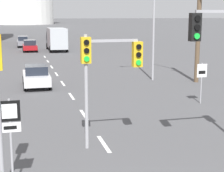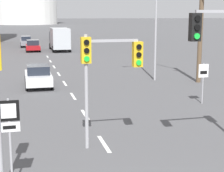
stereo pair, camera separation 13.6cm
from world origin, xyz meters
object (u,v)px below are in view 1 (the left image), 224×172
object	(u,v)px
sedan_far_left	(23,41)
sedan_mid_centre	(36,76)
traffic_signal_centre_tall	(105,63)
street_lamp_right	(150,8)
speed_limit_sign	(202,76)
delivery_truck	(57,38)
route_sign_post	(10,129)
sedan_near_right	(51,36)
sedan_near_left	(30,46)

from	to	relation	value
sedan_far_left	sedan_mid_centre	bearing A→B (deg)	-89.50
traffic_signal_centre_tall	street_lamp_right	world-z (taller)	street_lamp_right
street_lamp_right	sedan_mid_centre	size ratio (longest dim) A/B	2.24
traffic_signal_centre_tall	sedan_mid_centre	distance (m)	13.30
traffic_signal_centre_tall	speed_limit_sign	world-z (taller)	traffic_signal_centre_tall
street_lamp_right	delivery_truck	distance (m)	25.99
speed_limit_sign	route_sign_post	bearing A→B (deg)	-140.80
sedan_near_right	street_lamp_right	bearing A→B (deg)	-86.14
speed_limit_sign	street_lamp_right	distance (m)	8.85
sedan_mid_centre	sedan_far_left	xyz separation A→B (m)	(-0.29, 33.38, 0.06)
sedan_near_right	sedan_mid_centre	bearing A→B (deg)	-96.40
traffic_signal_centre_tall	speed_limit_sign	bearing A→B (deg)	38.77
sedan_far_left	delivery_truck	bearing A→B (deg)	-59.21
speed_limit_sign	sedan_mid_centre	bearing A→B (deg)	140.53
route_sign_post	sedan_near_right	distance (m)	64.33
speed_limit_sign	sedan_near_left	xyz separation A→B (m)	(-8.41, 33.05, -0.79)
sedan_near_left	delivery_truck	xyz separation A→B (m)	(3.66, 0.21, 0.91)
street_lamp_right	sedan_far_left	distance (m)	34.28
speed_limit_sign	sedan_far_left	world-z (taller)	speed_limit_sign
speed_limit_sign	sedan_far_left	bearing A→B (deg)	102.72
speed_limit_sign	sedan_near_right	bearing A→B (deg)	93.61
delivery_truck	sedan_far_left	bearing A→B (deg)	120.79
sedan_near_right	sedan_near_left	bearing A→B (deg)	-102.35
traffic_signal_centre_tall	sedan_mid_centre	bearing A→B (deg)	98.58
sedan_near_left	delivery_truck	bearing A→B (deg)	3.33
speed_limit_sign	sedan_far_left	size ratio (longest dim) A/B	0.52
sedan_mid_centre	sedan_far_left	distance (m)	33.38
sedan_mid_centre	speed_limit_sign	bearing A→B (deg)	-39.47
route_sign_post	sedan_mid_centre	bearing A→B (deg)	84.57
speed_limit_sign	sedan_near_right	xyz separation A→B (m)	(-3.50, 55.46, -0.80)
sedan_near_left	sedan_mid_centre	world-z (taller)	sedan_near_left
speed_limit_sign	delivery_truck	bearing A→B (deg)	98.13
sedan_near_left	sedan_mid_centre	distance (m)	25.73
sedan_near_right	route_sign_post	bearing A→B (deg)	-96.16
sedan_near_left	sedan_mid_centre	bearing A→B (deg)	-91.09
route_sign_post	sedan_far_left	xyz separation A→B (m)	(1.21, 49.19, -1.03)
street_lamp_right	sedan_mid_centre	world-z (taller)	street_lamp_right
speed_limit_sign	sedan_near_right	world-z (taller)	speed_limit_sign
street_lamp_right	sedan_near_left	bearing A→B (deg)	107.91
street_lamp_right	sedan_mid_centre	bearing A→B (deg)	-175.97
speed_limit_sign	sedan_mid_centre	world-z (taller)	speed_limit_sign
route_sign_post	street_lamp_right	distance (m)	19.62
sedan_near_right	delivery_truck	distance (m)	22.26
sedan_near_right	delivery_truck	world-z (taller)	delivery_truck
sedan_mid_centre	delivery_truck	distance (m)	26.28
sedan_near_right	sedan_far_left	size ratio (longest dim) A/B	0.88
street_lamp_right	delivery_truck	xyz separation A→B (m)	(-4.46, 25.33, -3.78)
speed_limit_sign	sedan_far_left	distance (m)	41.74
speed_limit_sign	delivery_truck	world-z (taller)	delivery_truck
delivery_truck	sedan_mid_centre	bearing A→B (deg)	-99.09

